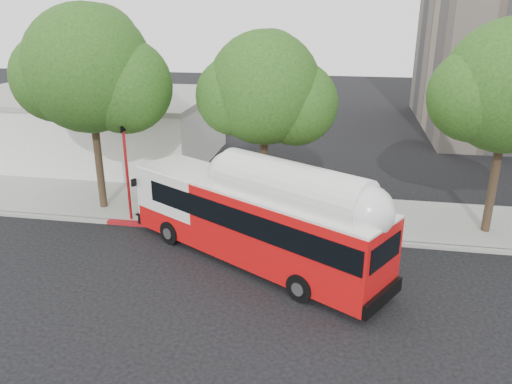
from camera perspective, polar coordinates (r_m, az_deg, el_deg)
ground at (r=18.63m, az=0.92°, el=-10.12°), size 120.00×120.00×0.00m
sidewalk at (r=24.37m, az=3.40°, el=-2.30°), size 60.00×5.00×0.15m
curb_strip at (r=22.01m, az=2.57°, el=-4.87°), size 60.00×0.30×0.15m
red_curb_segment at (r=22.55m, az=-5.02°, el=-4.27°), size 10.00×0.32×0.16m
street_tree_left at (r=24.28m, az=-17.49°, el=12.72°), size 6.67×5.80×9.74m
street_tree_mid at (r=22.42m, az=2.04°, el=11.25°), size 5.75×5.00×8.62m
low_commercial_bldg at (r=34.90m, az=-18.54°, el=7.23°), size 16.20×10.20×4.25m
transit_bus at (r=19.24m, az=-0.26°, el=-3.52°), size 11.38×7.86×3.55m
signal_pole at (r=23.34m, az=-14.51°, el=1.98°), size 0.13×0.43×4.58m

